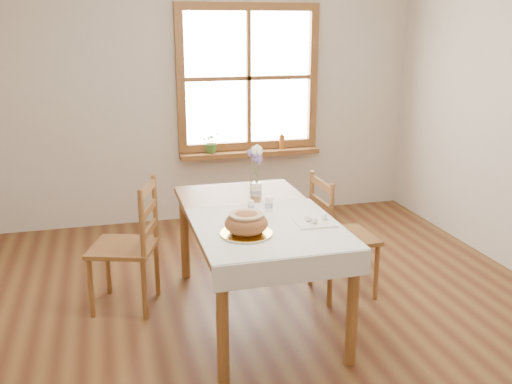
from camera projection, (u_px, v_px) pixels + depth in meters
ground at (268, 335)px, 3.77m from camera, size 5.00×5.00×0.00m
room_walls at (269, 72)px, 3.29m from camera, size 4.60×5.10×2.65m
window at (248, 78)px, 5.77m from camera, size 1.46×0.08×1.46m
window_sill at (250, 153)px, 5.92m from camera, size 1.46×0.20×0.05m
dining_table at (256, 225)px, 3.86m from camera, size 0.90×1.60×0.75m
table_linen at (269, 228)px, 3.55m from camera, size 0.91×0.99×0.01m
chair_left at (123, 245)px, 4.04m from camera, size 0.57×0.56×0.94m
chair_right at (344, 235)px, 4.25m from camera, size 0.46×0.44×0.92m
bread_plate at (246, 234)px, 3.41m from camera, size 0.38×0.38×0.02m
bread_loaf at (246, 221)px, 3.38m from camera, size 0.26×0.26×0.14m
egg_napkin at (315, 222)px, 3.61m from camera, size 0.26×0.23×0.01m
eggs at (316, 218)px, 3.60m from camera, size 0.20×0.18×0.04m
salt_shaker at (251, 206)px, 3.82m from camera, size 0.05×0.05×0.08m
pepper_shaker at (269, 204)px, 3.83m from camera, size 0.07×0.07×0.10m
flower_vase at (256, 190)px, 4.20m from camera, size 0.11×0.11×0.10m
lavender_bouquet at (256, 165)px, 4.15m from camera, size 0.15×0.15×0.29m
potted_plant at (212, 144)px, 5.79m from camera, size 0.24×0.26×0.17m
amber_bottle at (282, 141)px, 5.98m from camera, size 0.06×0.06×0.16m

